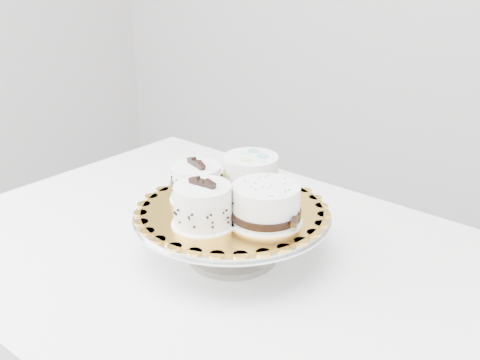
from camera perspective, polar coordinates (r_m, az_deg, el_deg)
The scene contains 7 objects.
table at distance 1.21m, azimuth 0.09°, elevation -10.53°, with size 1.40×1.02×0.75m.
cake_stand at distance 1.15m, azimuth -0.74°, elevation -4.39°, with size 0.37×0.37×0.10m.
cake_board at distance 1.13m, azimuth -0.75°, elevation -2.85°, with size 0.34×0.34×0.01m, color gold.
cake_swirl at distance 1.06m, azimuth -3.54°, elevation -2.48°, with size 0.11×0.11×0.09m.
cake_banded at distance 1.16m, azimuth -4.12°, elevation -0.37°, with size 0.12×0.12×0.09m.
cake_dots at distance 1.18m, azimuth 1.03°, elevation 0.51°, with size 0.14×0.14×0.08m.
cake_ribbon at distance 1.07m, azimuth 2.53°, elevation -2.39°, with size 0.15×0.15×0.07m.
Camera 1 is at (0.58, -0.73, 1.34)m, focal length 45.00 mm.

